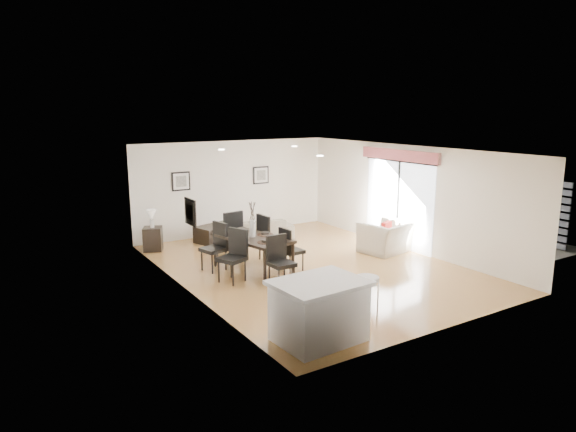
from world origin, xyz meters
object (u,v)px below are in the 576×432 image
side_table (153,239)px  kitchen_island (319,311)px  coffee_table (217,233)px  dining_chair_foot (231,232)px  dining_chair_efar (268,235)px  dining_chair_head (279,258)px  dining_table (253,240)px  dining_chair_wnear (235,252)px  dining_chair_enear (289,247)px  bar_stool (367,284)px  dining_chair_wfar (217,244)px  armchair (386,237)px  sofa (255,230)px

side_table → kitchen_island: bearing=-85.0°
coffee_table → side_table: side_table is taller
kitchen_island → dining_chair_foot: bearing=77.1°
dining_chair_efar → dining_chair_head: (-0.66, -1.63, -0.05)m
dining_table → dining_chair_wnear: 0.80m
coffee_table → dining_chair_enear: bearing=-103.2°
bar_stool → dining_chair_head: bearing=93.2°
dining_chair_enear → dining_chair_wfar: bearing=52.0°
armchair → dining_chair_efar: (-2.94, 0.94, 0.24)m
side_table → bar_stool: bearing=-76.8°
sofa → dining_table: (-1.35, -2.38, 0.40)m
dining_chair_foot → side_table: size_ratio=1.92×
dining_chair_foot → coffee_table: (0.37, 1.69, -0.43)m
dining_chair_foot → dining_chair_efar: bearing=126.3°
kitchen_island → dining_chair_enear: bearing=62.3°
dining_chair_head → dining_chair_foot: bearing=88.6°
armchair → bar_stool: size_ratio=1.38×
sofa → bar_stool: 6.24m
dining_chair_wfar → kitchen_island: dining_chair_wfar is taller
dining_chair_efar → bar_stool: 4.23m
dining_chair_wfar → dining_chair_head: size_ratio=1.03×
dining_chair_wnear → dining_chair_enear: size_ratio=1.13×
dining_chair_enear → dining_table: bearing=52.7°
kitchen_island → dining_chair_head: bearing=69.1°
sofa → dining_chair_head: dining_chair_head is taller
sofa → dining_chair_foot: size_ratio=1.75×
dining_chair_wnear → dining_chair_head: (0.66, -0.73, -0.04)m
armchair → dining_chair_foot: bearing=-35.0°
dining_chair_head → kitchen_island: dining_chair_head is taller
armchair → side_table: armchair is taller
side_table → kitchen_island: (0.58, -6.56, 0.19)m
sofa → armchair: (2.25, -2.85, 0.09)m
dining_chair_enear → coffee_table: size_ratio=0.88×
dining_chair_wnear → coffee_table: size_ratio=1.00×
sofa → side_table: size_ratio=3.36×
dining_chair_foot → bar_stool: size_ratio=1.34×
bar_stool → dining_chair_foot: bearing=91.5°
kitchen_island → dining_chair_wnear: bearing=84.1°
dining_chair_efar → coffee_table: (-0.27, 2.38, -0.41)m
side_table → bar_stool: (1.54, -6.56, 0.45)m
dining_chair_foot → coffee_table: size_ratio=1.05×
sofa → dining_chair_foot: bearing=55.8°
dining_chair_enear → coffee_table: dining_chair_enear is taller
dining_chair_wnear → dining_chair_efar: bearing=101.0°
dining_chair_wfar → kitchen_island: size_ratio=0.74×
side_table → bar_stool: bar_stool is taller
coffee_table → kitchen_island: size_ratio=0.77×
dining_chair_efar → side_table: (-2.05, 2.37, -0.33)m
dining_table → dining_chair_wnear: size_ratio=1.82×
dining_chair_wnear → coffee_table: 3.46m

